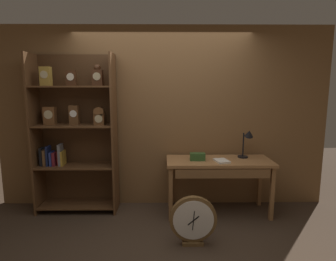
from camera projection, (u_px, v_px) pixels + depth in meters
ground_plane at (162, 251)px, 3.00m from camera, size 10.00×10.00×0.00m
back_wood_panel at (162, 118)px, 4.06m from camera, size 4.80×0.05×2.60m
bookshelf at (75, 134)px, 3.86m from camera, size 1.11×0.39×2.19m
workbench at (219, 167)px, 3.79m from camera, size 1.43×0.58×0.76m
desk_lamp at (247, 140)px, 3.85m from camera, size 0.19×0.19×0.42m
toolbox_small at (197, 157)px, 3.77m from camera, size 0.20×0.10×0.10m
open_repair_manual at (222, 161)px, 3.70m from camera, size 0.21×0.25×0.02m
round_clock_large at (193, 220)px, 3.08m from camera, size 0.53×0.11×0.57m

